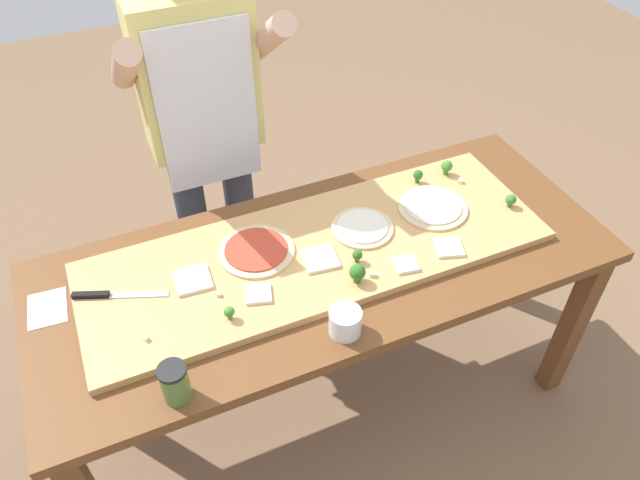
{
  "coord_description": "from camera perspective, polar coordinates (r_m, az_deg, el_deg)",
  "views": [
    {
      "loc": [
        -0.58,
        -1.27,
        2.17
      ],
      "look_at": [
        -0.0,
        0.04,
        0.84
      ],
      "focal_mm": 34.08,
      "sensor_mm": 36.0,
      "label": 1
    }
  ],
  "objects": [
    {
      "name": "broccoli_floret_front_mid",
      "position": [
        2.19,
        17.47,
        3.61
      ],
      "size": [
        0.04,
        0.04,
        0.05
      ],
      "color": "#3F7220",
      "rests_on": "cutting_board"
    },
    {
      "name": "cheese_crumble_a",
      "position": [
        1.87,
        5.0,
        -3.24
      ],
      "size": [
        0.02,
        0.02,
        0.02
      ],
      "primitive_type": "cube",
      "rotation": [
        0.0,
        0.0,
        0.98
      ],
      "color": "silver",
      "rests_on": "cutting_board"
    },
    {
      "name": "pizza_whole_white_garlic",
      "position": [
        2.02,
        4.0,
        1.18
      ],
      "size": [
        0.21,
        0.21,
        0.02
      ],
      "color": "beige",
      "rests_on": "cutting_board"
    },
    {
      "name": "pizza_slice_near_left",
      "position": [
        1.91,
        8.07,
        -2.27
      ],
      "size": [
        0.08,
        0.08,
        0.01
      ],
      "primitive_type": "cube",
      "rotation": [
        0.0,
        0.0,
        -0.17
      ],
      "color": "silver",
      "rests_on": "cutting_board"
    },
    {
      "name": "broccoli_floret_back_mid",
      "position": [
        2.29,
        11.81,
        6.78
      ],
      "size": [
        0.04,
        0.04,
        0.06
      ],
      "color": "#487A23",
      "rests_on": "cutting_board"
    },
    {
      "name": "pizza_slice_far_right",
      "position": [
        1.89,
        -11.86,
        -3.67
      ],
      "size": [
        0.11,
        0.11,
        0.01
      ],
      "primitive_type": "cube",
      "rotation": [
        0.0,
        0.0,
        -0.06
      ],
      "color": "silver",
      "rests_on": "cutting_board"
    },
    {
      "name": "broccoli_floret_front_right",
      "position": [
        1.83,
        3.53,
        -3.07
      ],
      "size": [
        0.05,
        0.05,
        0.07
      ],
      "color": "#366618",
      "rests_on": "cutting_board"
    },
    {
      "name": "cheese_crumble_c",
      "position": [
        1.77,
        -16.03,
        -8.86
      ],
      "size": [
        0.02,
        0.02,
        0.01
      ],
      "primitive_type": "cube",
      "rotation": [
        0.0,
        0.0,
        0.52
      ],
      "color": "silver",
      "rests_on": "cutting_board"
    },
    {
      "name": "pizza_whole_cheese_artichoke",
      "position": [
        2.13,
        10.54,
        3.05
      ],
      "size": [
        0.24,
        0.24,
        0.02
      ],
      "color": "beige",
      "rests_on": "cutting_board"
    },
    {
      "name": "pizza_slice_far_left",
      "position": [
        1.82,
        -5.8,
        -5.05
      ],
      "size": [
        0.09,
        0.09,
        0.01
      ],
      "primitive_type": "cube",
      "rotation": [
        0.0,
        0.0,
        -0.28
      ],
      "color": "silver",
      "rests_on": "cutting_board"
    },
    {
      "name": "ground_plane",
      "position": [
        2.58,
        0.41,
        -14.27
      ],
      "size": [
        8.0,
        8.0,
        0.0
      ],
      "primitive_type": "plane",
      "color": "brown"
    },
    {
      "name": "cook_center",
      "position": [
        2.26,
        -10.91,
        11.06
      ],
      "size": [
        0.54,
        0.39,
        1.67
      ],
      "color": "#333847",
      "rests_on": "ground"
    },
    {
      "name": "pizza_whole_tomato_red",
      "position": [
        1.95,
        -6.01,
        -0.99
      ],
      "size": [
        0.25,
        0.25,
        0.02
      ],
      "color": "beige",
      "rests_on": "cutting_board"
    },
    {
      "name": "broccoli_floret_center_left",
      "position": [
        1.75,
        -8.53,
        -6.72
      ],
      "size": [
        0.03,
        0.03,
        0.05
      ],
      "color": "#487A23",
      "rests_on": "cutting_board"
    },
    {
      "name": "cheese_crumble_b",
      "position": [
        2.27,
        13.05,
        5.44
      ],
      "size": [
        0.02,
        0.02,
        0.02
      ],
      "primitive_type": "cube",
      "rotation": [
        0.0,
        0.0,
        0.79
      ],
      "color": "white",
      "rests_on": "cutting_board"
    },
    {
      "name": "cheese_crumble_d",
      "position": [
        1.83,
        -9.47,
        -5.06
      ],
      "size": [
        0.02,
        0.02,
        0.01
      ],
      "primitive_type": "cube",
      "rotation": [
        0.0,
        0.0,
        1.14
      ],
      "color": "silver",
      "rests_on": "cutting_board"
    },
    {
      "name": "flour_cup",
      "position": [
        1.74,
        2.37,
        -7.79
      ],
      "size": [
        0.09,
        0.09,
        0.08
      ],
      "color": "white",
      "rests_on": "prep_table"
    },
    {
      "name": "cutting_board",
      "position": [
        1.96,
        -0.28,
        -1.06
      ],
      "size": [
        1.51,
        0.5,
        0.03
      ],
      "primitive_type": "cube",
      "color": "tan",
      "rests_on": "prep_table"
    },
    {
      "name": "sauce_jar",
      "position": [
        1.63,
        -13.47,
        -12.92
      ],
      "size": [
        0.08,
        0.08,
        0.12
      ],
      "color": "#517033",
      "rests_on": "prep_table"
    },
    {
      "name": "chefs_knife",
      "position": [
        1.92,
        -19.39,
        -4.88
      ],
      "size": [
        0.27,
        0.12,
        0.02
      ],
      "color": "#B7BABF",
      "rests_on": "cutting_board"
    },
    {
      "name": "pizza_slice_center",
      "position": [
        1.99,
        12.0,
        -0.69
      ],
      "size": [
        0.11,
        0.11,
        0.01
      ],
      "primitive_type": "cube",
      "rotation": [
        0.0,
        0.0,
        -0.31
      ],
      "color": "silver",
      "rests_on": "cutting_board"
    },
    {
      "name": "broccoli_floret_back_left",
      "position": [
        1.9,
        3.52,
        -1.44
      ],
      "size": [
        0.03,
        0.03,
        0.05
      ],
      "color": "#366618",
      "rests_on": "cutting_board"
    },
    {
      "name": "recipe_note",
      "position": [
        1.99,
        -24.24,
        -5.87
      ],
      "size": [
        0.12,
        0.15,
        0.0
      ],
      "primitive_type": "cube",
      "rotation": [
        0.0,
        0.0,
        -0.07
      ],
      "color": "white",
      "rests_on": "prep_table"
    },
    {
      "name": "pizza_slice_near_right",
      "position": [
        1.91,
        -0.01,
        -1.76
      ],
      "size": [
        0.12,
        0.12,
        0.01
      ],
      "primitive_type": "cube",
      "rotation": [
        0.0,
        0.0,
        -0.12
      ],
      "color": "silver",
      "rests_on": "cutting_board"
    },
    {
      "name": "broccoli_floret_back_right",
      "position": [
        2.23,
        9.19,
        6.02
      ],
      "size": [
        0.04,
        0.04,
        0.05
      ],
      "color": "#366618",
      "rests_on": "cutting_board"
    },
    {
      "name": "prep_table",
      "position": [
        2.03,
        0.51,
        -3.74
      ],
      "size": [
        1.87,
        0.76,
        0.79
      ],
      "color": "brown",
      "rests_on": "ground"
    }
  ]
}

